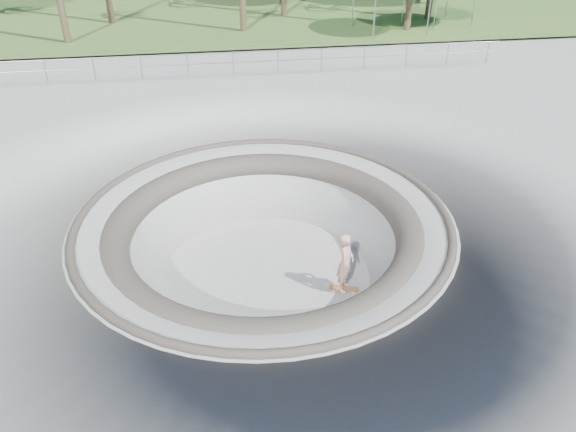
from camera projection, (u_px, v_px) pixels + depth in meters
name	position (u px, v px, depth m)	size (l,w,h in m)	color
ground	(263.00, 219.00, 15.22)	(180.00, 180.00, 0.00)	#9F9F9A
skate_bowl	(265.00, 272.00, 16.19)	(14.00, 14.00, 4.10)	#9F9F9A
distant_hills	(243.00, 15.00, 67.37)	(103.20, 45.00, 28.60)	brown
safety_railing	(233.00, 63.00, 24.92)	(25.00, 0.06, 1.03)	gray
skateboard	(344.00, 289.00, 15.56)	(0.86, 0.46, 0.09)	olive
skater	(346.00, 262.00, 15.08)	(0.65, 0.43, 1.78)	tan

